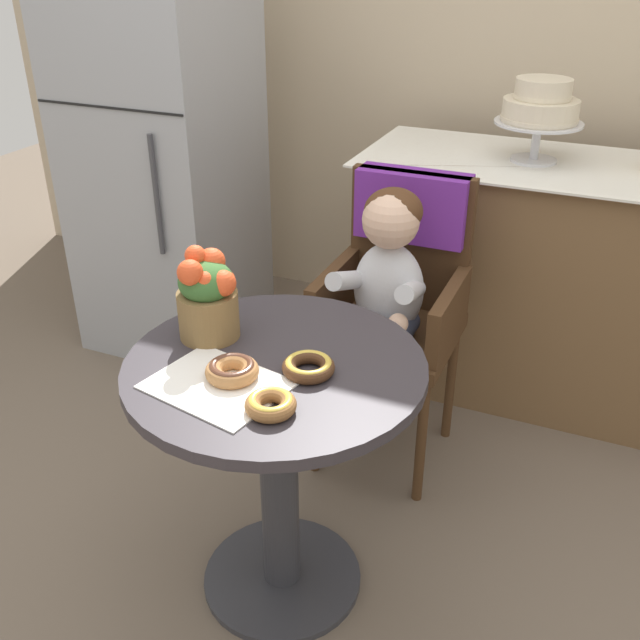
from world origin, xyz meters
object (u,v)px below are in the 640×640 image
object	(u,v)px
wicker_chair	(400,275)
refrigerator	(163,147)
flower_vase	(207,294)
tiered_cake_stand	(541,108)
donut_mid	(232,370)
cafe_table	(278,435)
seated_child	(385,284)
donut_front	(271,404)
donut_side	(308,366)

from	to	relation	value
wicker_chair	refrigerator	size ratio (longest dim) A/B	0.56
wicker_chair	flower_vase	size ratio (longest dim) A/B	4.08
wicker_chair	tiered_cake_stand	size ratio (longest dim) A/B	3.18
wicker_chair	donut_mid	xyz separation A→B (m)	(-0.13, -0.85, 0.10)
donut_mid	refrigerator	xyz separation A→B (m)	(-0.99, 1.20, 0.11)
cafe_table	refrigerator	size ratio (longest dim) A/B	0.42
seated_child	donut_front	distance (m)	0.77
seated_child	refrigerator	xyz separation A→B (m)	(-1.12, 0.51, 0.17)
cafe_table	donut_side	bearing A→B (deg)	-6.75
donut_front	tiered_cake_stand	bearing A→B (deg)	79.09
donut_mid	donut_side	bearing A→B (deg)	30.73
seated_child	refrigerator	world-z (taller)	refrigerator
donut_front	refrigerator	xyz separation A→B (m)	(-1.13, 1.28, 0.11)
cafe_table	donut_front	bearing A→B (deg)	-65.89
wicker_chair	flower_vase	bearing A→B (deg)	-108.99
donut_side	donut_front	bearing A→B (deg)	-93.69
tiered_cake_stand	donut_front	bearing A→B (deg)	-100.91
tiered_cake_stand	refrigerator	xyz separation A→B (m)	(-1.42, -0.20, -0.23)
donut_front	donut_side	distance (m)	0.17
seated_child	donut_mid	world-z (taller)	seated_child
donut_front	cafe_table	bearing A→B (deg)	114.11
tiered_cake_stand	flower_vase	bearing A→B (deg)	-114.56
seated_child	tiered_cake_stand	bearing A→B (deg)	67.39
donut_mid	tiered_cake_stand	distance (m)	1.50
seated_child	donut_side	world-z (taller)	seated_child
flower_vase	tiered_cake_stand	world-z (taller)	tiered_cake_stand
seated_child	donut_side	size ratio (longest dim) A/B	5.96
donut_side	flower_vase	distance (m)	0.32
cafe_table	donut_mid	bearing A→B (deg)	-120.26
seated_child	donut_side	bearing A→B (deg)	-88.06
donut_front	tiered_cake_stand	size ratio (longest dim) A/B	0.37
refrigerator	wicker_chair	bearing A→B (deg)	-17.42
donut_mid	refrigerator	bearing A→B (deg)	129.59
donut_front	donut_mid	xyz separation A→B (m)	(-0.14, 0.08, 0.00)
donut_side	seated_child	bearing A→B (deg)	91.94
wicker_chair	tiered_cake_stand	distance (m)	0.77
seated_child	cafe_table	bearing A→B (deg)	-96.79
flower_vase	donut_front	bearing A→B (deg)	-38.60
donut_side	refrigerator	bearing A→B (deg)	135.77
donut_mid	refrigerator	distance (m)	1.56
cafe_table	flower_vase	xyz separation A→B (m)	(-0.21, 0.05, 0.33)
wicker_chair	flower_vase	xyz separation A→B (m)	(-0.28, -0.70, 0.20)
wicker_chair	seated_child	xyz separation A→B (m)	(0.00, -0.16, 0.04)
donut_front	flower_vase	world-z (taller)	flower_vase
donut_front	donut_side	bearing A→B (deg)	86.31
cafe_table	donut_mid	distance (m)	0.26
donut_front	tiered_cake_stand	xyz separation A→B (m)	(0.29, 1.48, 0.34)
donut_side	tiered_cake_stand	size ratio (longest dim) A/B	0.41
wicker_chair	refrigerator	distance (m)	1.19
cafe_table	seated_child	xyz separation A→B (m)	(0.07, 0.59, 0.17)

